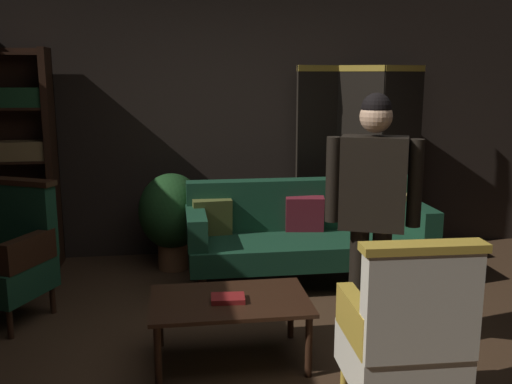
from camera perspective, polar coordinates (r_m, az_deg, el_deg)
ground_plane at (r=3.85m, az=1.77°, el=-16.43°), size 10.00×10.00×0.00m
back_wall at (r=5.84m, az=-2.33°, el=7.55°), size 7.20×0.10×2.80m
folding_screen at (r=5.87m, az=10.12°, el=3.32°), size 1.29×0.27×1.90m
bookshelf at (r=5.81m, az=-23.67°, el=3.20°), size 0.90×0.32×2.05m
velvet_couch at (r=5.12m, az=5.07°, el=-3.82°), size 2.12×0.78×0.88m
coffee_table at (r=3.71m, az=-2.60°, el=-11.21°), size 1.00×0.64×0.42m
armchair_gilt_accent at (r=3.12m, az=14.62°, el=-13.79°), size 0.60×0.59×1.04m
armchair_wing_left at (r=4.67m, az=-23.32°, el=-5.81°), size 0.78×0.77×1.04m
standing_figure at (r=3.65m, az=11.48°, el=-1.04°), size 0.55×0.35×1.70m
potted_plant at (r=5.43m, az=-8.34°, el=-2.21°), size 0.62×0.62×0.91m
book_red_leather at (r=3.65m, az=-2.80°, el=-10.52°), size 0.22×0.16×0.03m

